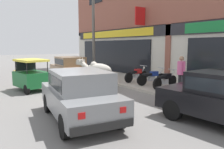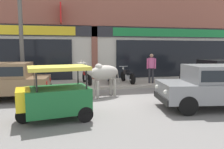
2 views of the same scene
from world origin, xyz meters
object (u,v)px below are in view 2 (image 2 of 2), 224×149
(pedestrian, at_px, (151,65))
(cow, at_px, (102,73))
(car_0, at_px, (214,84))
(auto_rickshaw, at_px, (55,97))
(car_3, at_px, (220,73))
(motorcycle_1, at_px, (109,76))
(utility_pole, at_px, (20,20))
(motorcycle_2, at_px, (128,76))
(car_1, at_px, (3,79))
(motorcycle_0, at_px, (87,77))

(pedestrian, bearing_deg, cow, -144.37)
(car_0, bearing_deg, auto_rickshaw, -179.57)
(car_3, xyz_separation_m, motorcycle_1, (-5.13, 2.38, -0.30))
(auto_rickshaw, bearing_deg, car_3, 21.17)
(car_3, distance_m, utility_pole, 9.80)
(motorcycle_1, xyz_separation_m, motorcycle_2, (1.02, -0.13, 0.00))
(cow, distance_m, car_3, 6.04)
(cow, bearing_deg, motorcycle_2, 54.34)
(car_1, relative_size, motorcycle_0, 2.05)
(cow, xyz_separation_m, car_3, (6.02, 0.42, -0.19))
(car_1, bearing_deg, auto_rickshaw, -55.50)
(cow, xyz_separation_m, motorcycle_1, (0.89, 2.80, -0.49))
(cow, height_order, car_3, cow)
(motorcycle_0, distance_m, pedestrian, 3.56)
(auto_rickshaw, bearing_deg, pedestrian, 44.37)
(auto_rickshaw, xyz_separation_m, motorcycle_1, (2.74, 5.43, -0.14))
(car_3, relative_size, motorcycle_1, 2.04)
(motorcycle_2, bearing_deg, car_1, -158.05)
(car_0, distance_m, auto_rickshaw, 5.16)
(pedestrian, relative_size, utility_pole, 0.26)
(utility_pole, bearing_deg, car_1, -108.86)
(motorcycle_0, relative_size, motorcycle_1, 1.00)
(car_1, height_order, auto_rickshaw, auto_rickshaw)
(car_0, bearing_deg, car_1, 157.90)
(car_3, distance_m, motorcycle_1, 5.66)
(auto_rickshaw, distance_m, utility_pole, 5.35)
(car_1, height_order, car_3, same)
(car_3, bearing_deg, motorcycle_0, 159.41)
(car_0, distance_m, utility_pole, 8.36)
(car_0, xyz_separation_m, auto_rickshaw, (-5.15, -0.04, -0.15))
(auto_rickshaw, distance_m, motorcycle_1, 6.08)
(car_1, relative_size, car_3, 1.00)
(auto_rickshaw, relative_size, motorcycle_2, 1.15)
(motorcycle_2, bearing_deg, utility_pole, -170.66)
(cow, xyz_separation_m, motorcycle_2, (1.92, 2.67, -0.49))
(car_0, height_order, car_3, same)
(car_0, distance_m, pedestrian, 4.84)
(car_3, xyz_separation_m, auto_rickshaw, (-7.86, -3.04, -0.15))
(motorcycle_1, bearing_deg, cow, -107.65)
(car_1, relative_size, utility_pole, 0.59)
(utility_pole, bearing_deg, motorcycle_2, 9.34)
(cow, xyz_separation_m, pedestrian, (3.13, 2.24, 0.11))
(motorcycle_1, xyz_separation_m, utility_pole, (-4.27, -1.00, 2.74))
(car_0, xyz_separation_m, utility_pole, (-6.69, 4.38, 2.45))
(cow, bearing_deg, car_1, 175.04)
(utility_pole, bearing_deg, car_3, -8.34)
(car_1, bearing_deg, motorcycle_1, 27.37)
(car_0, xyz_separation_m, pedestrian, (-0.18, 4.82, 0.30))
(cow, bearing_deg, auto_rickshaw, -125.11)
(pedestrian, bearing_deg, motorcycle_2, 160.51)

